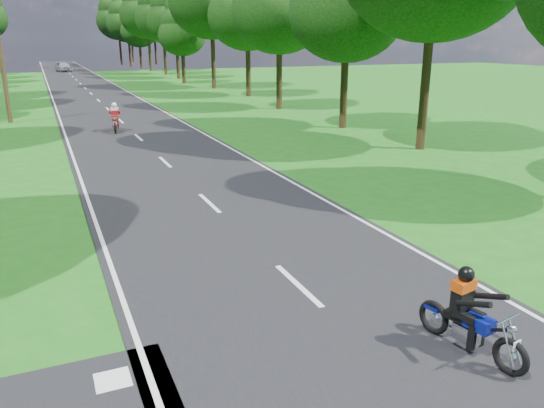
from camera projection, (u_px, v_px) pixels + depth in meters
name	position (u px, v px, depth m)	size (l,w,h in m)	color
ground	(351.00, 335.00, 8.79)	(160.00, 160.00, 0.00)	#195613
main_road	(85.00, 88.00, 52.57)	(7.00, 140.00, 0.02)	black
road_markings	(85.00, 90.00, 50.88)	(7.40, 140.00, 0.01)	silver
treeline	(83.00, 6.00, 59.47)	(40.00, 115.35, 14.78)	black
telegraph_pole	(0.00, 50.00, 29.82)	(1.20, 0.26, 8.00)	#382616
rider_near_blue	(473.00, 312.00, 8.08)	(0.56, 1.67, 1.39)	navy
rider_far_red	(115.00, 117.00, 27.78)	(0.60, 1.79, 1.49)	#A0160C
distant_car	(63.00, 67.00, 78.63)	(1.67, 4.14, 1.41)	silver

